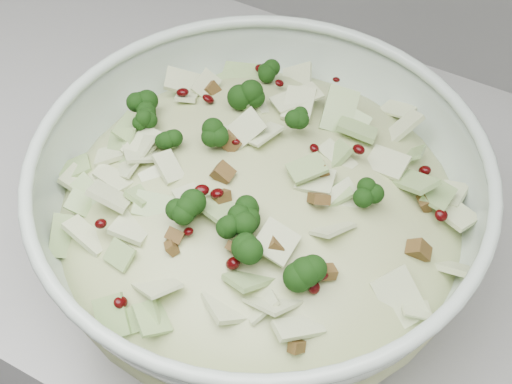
% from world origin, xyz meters
% --- Properties ---
extents(counter, '(3.60, 0.60, 0.90)m').
position_xyz_m(counter, '(0.00, 1.70, 0.45)').
color(counter, '#A4A5A0').
rests_on(counter, floor).
extents(mixing_bowl, '(0.44, 0.44, 0.16)m').
position_xyz_m(mixing_bowl, '(0.31, 1.60, 0.98)').
color(mixing_bowl, silver).
rests_on(mixing_bowl, counter).
extents(salad, '(0.43, 0.43, 0.16)m').
position_xyz_m(salad, '(0.31, 1.60, 1.01)').
color(salad, tan).
rests_on(salad, mixing_bowl).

